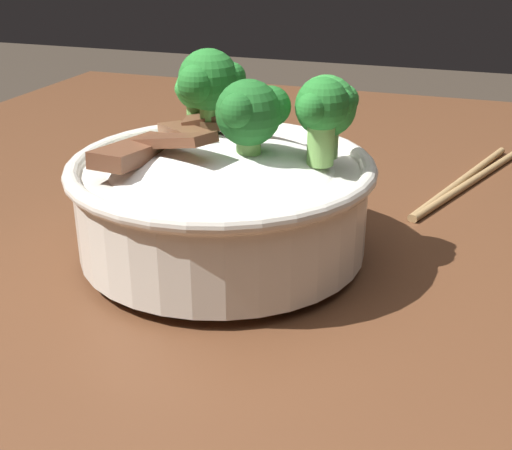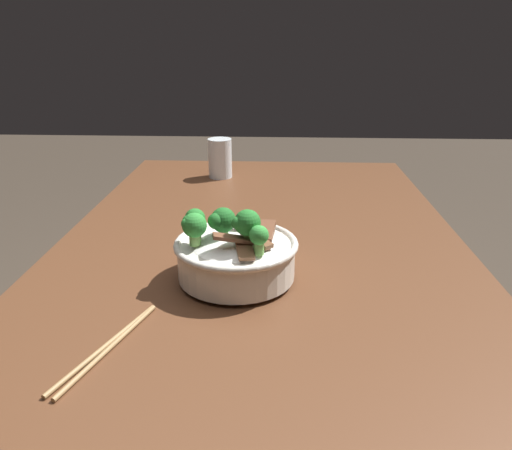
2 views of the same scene
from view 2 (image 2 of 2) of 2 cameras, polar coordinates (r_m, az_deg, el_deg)
name	(u,v)px [view 2 (image 2 of 2)]	position (r m, az deg, el deg)	size (l,w,h in m)	color
dining_table	(260,298)	(1.08, 0.50, -8.39)	(1.45, 0.87, 0.77)	#56331E
rice_bowl	(235,252)	(0.87, -2.41, -3.16)	(0.22, 0.22, 0.15)	silver
drinking_glass	(220,161)	(1.52, -4.17, 7.40)	(0.07, 0.07, 0.12)	white
chopsticks_pair	(108,347)	(0.75, -16.73, -13.32)	(0.22, 0.09, 0.01)	#9E7A4C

